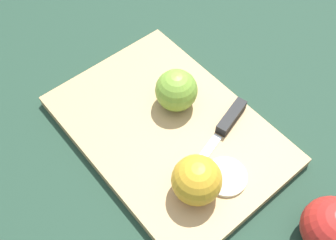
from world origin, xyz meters
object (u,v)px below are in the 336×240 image
at_px(knife, 228,121).
at_px(apple_whole, 332,228).
at_px(apple_half_right, 197,180).
at_px(apple_half_left, 177,90).

distance_m(knife, apple_whole, 0.23).
bearing_deg(apple_whole, apple_half_right, -155.30).
xyz_separation_m(apple_half_left, apple_half_right, (0.14, -0.10, 0.00)).
relative_size(apple_half_left, knife, 0.44).
relative_size(knife, apple_whole, 1.66).
height_order(knife, apple_whole, apple_whole).
xyz_separation_m(apple_half_left, knife, (0.09, 0.03, -0.03)).
bearing_deg(knife, apple_half_right, 8.56).
xyz_separation_m(apple_half_right, apple_whole, (0.18, 0.08, -0.01)).
bearing_deg(apple_half_left, apple_half_right, -82.95).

